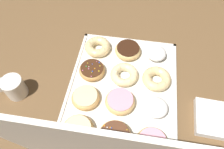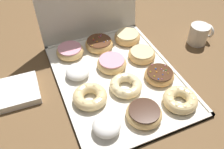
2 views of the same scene
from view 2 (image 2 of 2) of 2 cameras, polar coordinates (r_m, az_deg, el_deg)
The scene contains 16 objects.
ground_plane at distance 0.91m, azimuth 1.43°, elevation -1.02°, with size 3.00×3.00×0.00m, color brown.
donut_box at distance 0.90m, azimuth 1.44°, elevation -0.79°, with size 0.44×0.57×0.01m.
powdered_filled_donut_0 at distance 0.73m, azimuth -1.31°, elevation -12.16°, with size 0.09×0.09×0.05m.
chocolate_frosted_donut_1 at distance 0.77m, azimuth 7.83°, elevation -9.11°, with size 0.12×0.12×0.04m.
cruller_donut_2 at distance 0.83m, azimuth 15.97°, elevation -5.79°, with size 0.12×0.12×0.04m.
cruller_donut_3 at distance 0.81m, azimuth -5.28°, elevation -5.21°, with size 0.12×0.12×0.04m.
cruller_donut_4 at distance 0.84m, azimuth 3.01°, elevation -2.68°, with size 0.12×0.12×0.04m.
sprinkle_donut_5 at distance 0.90m, azimuth 11.25°, elevation -0.12°, with size 0.11×0.11×0.04m.
powdered_filled_donut_6 at distance 0.90m, azimuth -8.24°, elevation 0.62°, with size 0.09×0.09×0.04m.
pink_frosted_donut_7 at distance 0.93m, azimuth -0.21°, elevation 2.71°, with size 0.12×0.12×0.04m.
glazed_ring_donut_8 at distance 0.98m, azimuth 7.13°, elevation 4.79°, with size 0.11×0.11×0.04m.
pink_frosted_donut_9 at distance 1.00m, azimuth -9.99°, elevation 5.56°, with size 0.11×0.11×0.04m.
sprinkle_donut_10 at distance 1.03m, azimuth -2.92°, elevation 7.42°, with size 0.12×0.12×0.04m.
glazed_ring_donut_11 at distance 1.07m, azimuth 3.66°, elevation 8.95°, with size 0.11×0.11×0.04m.
coffee_mug at distance 1.12m, azimuth 20.08°, elevation 9.10°, with size 0.10×0.08×0.09m.
napkin_stack at distance 0.91m, azimuth -21.58°, elevation -3.80°, with size 0.15×0.15×0.03m, color white.
Camera 2 is at (-0.27, -0.58, 0.65)m, focal length 38.30 mm.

